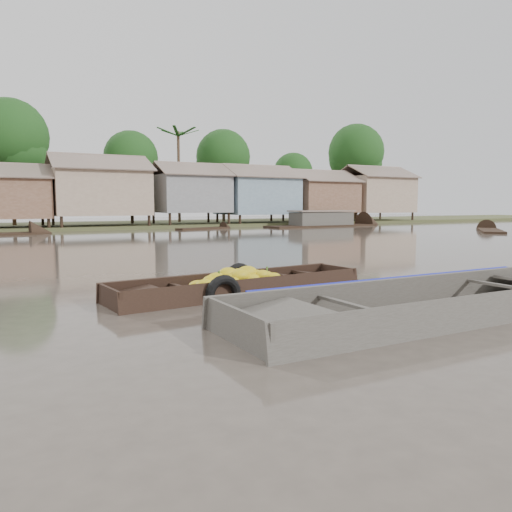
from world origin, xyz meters
name	(u,v)px	position (x,y,z in m)	size (l,w,h in m)	color
ground	(278,301)	(0.00, 0.00, 0.00)	(120.00, 120.00, 0.00)	#494038
riverbank	(100,188)	(3.03, 31.86, 3.07)	(120.00, 12.47, 10.22)	#384723
banana_boat	(237,286)	(-0.34, 1.06, 0.15)	(5.61, 1.87, 0.79)	black
viewer_boat	(439,310)	(1.82, -2.21, 0.07)	(7.75, 2.08, 0.62)	#413D37
distant_boats	(268,226)	(13.50, 23.99, 0.20)	(48.78, 16.20, 1.38)	black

